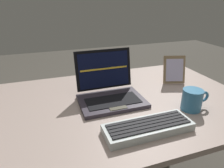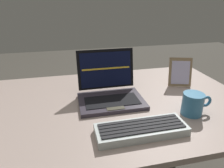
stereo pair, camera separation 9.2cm
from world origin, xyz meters
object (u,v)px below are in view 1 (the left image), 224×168
coffee_mug (192,100)px  external_keyboard (148,127)px  photo_frame (174,70)px  laptop_front (109,91)px

coffee_mug → external_keyboard: bearing=-162.8°
external_keyboard → photo_frame: size_ratio=2.12×
laptop_front → photo_frame: laptop_front is taller
external_keyboard → laptop_front: bearing=101.2°
external_keyboard → coffee_mug: coffee_mug is taller
coffee_mug → laptop_front: bearing=147.0°
photo_frame → external_keyboard: bearing=-134.6°
photo_frame → coffee_mug: size_ratio=1.19×
photo_frame → coffee_mug: 0.30m
laptop_front → external_keyboard: bearing=-78.8°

